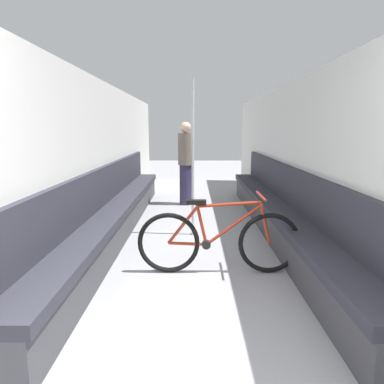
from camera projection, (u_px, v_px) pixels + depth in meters
wall_left at (96, 159)px, 4.63m from camera, size 0.10×10.32×2.15m
wall_right at (298, 160)px, 4.61m from camera, size 0.10×10.32×2.15m
bench_seat_row_left at (116, 212)px, 4.82m from camera, size 0.41×6.07×0.97m
bench_seat_row_right at (278, 213)px, 4.81m from camera, size 0.41×6.07×0.97m
bicycle at (219, 241)px, 3.53m from camera, size 1.69×0.46×0.83m
grab_pole_near at (193, 162)px, 4.69m from camera, size 0.08×0.08×2.13m
passenger_standing at (186, 163)px, 6.68m from camera, size 0.30×0.30×1.61m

